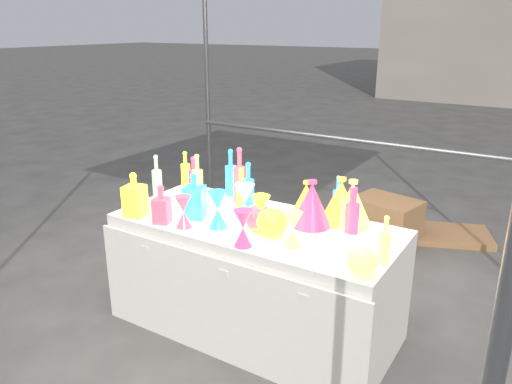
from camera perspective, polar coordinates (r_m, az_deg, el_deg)
The scene contains 32 objects.
ground at distance 3.48m, azimuth 0.00°, elevation -14.99°, with size 80.00×80.00×0.00m, color slate.
display_table at distance 3.28m, azimuth -0.09°, elevation -9.62°, with size 1.84×0.83×0.75m.
cardboard_box_closed at distance 4.76m, azimuth 14.59°, elevation -3.18°, with size 0.57×0.41×0.41m, color #B27D50.
cardboard_box_flat at distance 5.09m, azimuth 21.37°, elevation -4.59°, with size 0.71×0.51×0.06m, color #B27D50.
bottle_0 at distance 3.83m, azimuth -8.06°, elevation 2.66°, with size 0.07×0.07×0.27m, color #F65617, non-canonical shape.
bottle_1 at distance 3.57m, azimuth -2.90°, elevation 2.26°, with size 0.08×0.08×0.34m, color #1A942F, non-canonical shape.
bottle_2 at distance 3.43m, azimuth -1.89°, elevation 1.99°, with size 0.08×0.08×0.39m, color orange, non-canonical shape.
bottle_3 at distance 3.63m, azimuth -7.17°, elevation 1.89°, with size 0.07×0.07×0.28m, color #1D36AE, non-canonical shape.
bottle_4 at distance 3.54m, azimuth -6.71°, elevation 1.81°, with size 0.08×0.08×0.32m, color #156383, non-canonical shape.
bottle_5 at distance 3.60m, azimuth -11.27°, elevation 1.78°, with size 0.07×0.07×0.31m, color #D42AC5, non-canonical shape.
bottle_6 at distance 3.33m, azimuth -1.67°, elevation 0.50°, with size 0.07×0.07×0.28m, color #F65617, non-canonical shape.
bottle_7 at distance 3.29m, azimuth -0.89°, elevation 0.68°, with size 0.08×0.08×0.33m, color #1A942F, non-canonical shape.
decanter_0 at distance 3.28m, azimuth -13.72°, elevation -0.25°, with size 0.12×0.12×0.29m, color #F65617, non-canonical shape.
decanter_1 at distance 3.14m, azimuth -10.77°, elevation -1.32°, with size 0.10×0.10×0.25m, color orange, non-canonical shape.
decanter_2 at distance 3.18m, azimuth -7.05°, elevation -0.42°, with size 0.13×0.13×0.30m, color #1A942F, non-canonical shape.
hourglass_0 at distance 3.05m, azimuth -8.29°, elevation -2.25°, with size 0.10×0.10×0.20m, color orange, non-canonical shape.
hourglass_1 at distance 2.76m, azimuth -1.50°, elevation -4.16°, with size 0.11×0.11×0.21m, color #1D36AE, non-canonical shape.
hourglass_2 at distance 2.77m, azimuth 4.24°, elevation -4.27°, with size 0.10×0.10×0.20m, color #156383, non-canonical shape.
hourglass_3 at distance 3.09m, azimuth -1.27°, elevation -1.31°, with size 0.12×0.12×0.25m, color #D42AC5, non-canonical shape.
hourglass_4 at distance 2.97m, azimuth 0.56°, elevation -2.44°, with size 0.11×0.11×0.22m, color #F65617, non-canonical shape.
hourglass_5 at distance 3.02m, azimuth -4.39°, elevation -2.01°, with size 0.12×0.12×0.23m, color #1A942F, non-canonical shape.
globe_0 at distance 2.91m, azimuth 1.87°, elevation -3.65°, with size 0.18×0.18×0.14m, color #F65617, non-canonical shape.
globe_1 at distance 2.53m, azimuth 12.00°, elevation -7.94°, with size 0.15×0.15×0.12m, color #156383, non-canonical shape.
globe_2 at distance 3.00m, azimuth 0.25°, elevation -3.02°, with size 0.17×0.17×0.14m, color orange, non-canonical shape.
lampshade_0 at distance 3.22m, azimuth 5.74°, elevation -0.69°, with size 0.19×0.19×0.23m, color #DFF132, non-canonical shape.
lampshade_1 at distance 3.12m, azimuth 9.66°, elevation -0.92°, with size 0.25×0.25×0.29m, color #DFF132, non-canonical shape.
lampshade_2 at distance 3.05m, azimuth 6.38°, elevation -1.27°, with size 0.25×0.25×0.29m, color #1D36AE, non-canonical shape.
lampshade_3 at distance 3.10m, azimuth 10.93°, elevation -1.20°, with size 0.25×0.25×0.29m, color #156383, non-canonical shape.
bottle_8 at distance 3.21m, azimuth 9.29°, elevation -0.49°, with size 0.06×0.06×0.28m, color #1A942F, non-canonical shape.
bottle_9 at distance 2.98m, azimuth 10.75°, elevation -2.01°, with size 0.06×0.06×0.28m, color orange, non-canonical shape.
bottle_10 at distance 2.98m, azimuth 11.15°, elevation -2.05°, with size 0.06×0.06×0.29m, color #1D36AE, non-canonical shape.
bottle_11 at distance 2.64m, azimuth 14.52°, elevation -5.32°, with size 0.06×0.06×0.26m, color #156383, non-canonical shape.
Camera 1 is at (1.53, -2.46, 1.93)m, focal length 35.00 mm.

